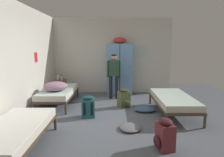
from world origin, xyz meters
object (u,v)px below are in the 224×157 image
bed_left_front (14,131)px  bedding_heap (56,86)px  clothes_pile_denim (146,109)px  locker_bank (120,68)px  bed_right (174,100)px  backpack_teal (89,107)px  shelf_unit (61,86)px  backpack_maroon (165,135)px  water_bottle (58,77)px  backpack_olive (125,99)px  lotion_bottle (62,78)px  bed_left_rear (59,92)px  person_traveler (114,72)px  clothes_pile_grey (131,127)px

bed_left_front → bedding_heap: 2.54m
clothes_pile_denim → locker_bank: bearing=107.4°
bed_right → backpack_teal: 2.21m
shelf_unit → backpack_maroon: 4.73m
bed_right → bedding_heap: size_ratio=2.77×
water_bottle → backpack_olive: bearing=-32.3°
lotion_bottle → backpack_maroon: lotion_bottle is taller
water_bottle → backpack_teal: 2.67m
bed_right → backpack_maroon: size_ratio=3.45×
locker_bank → bed_left_rear: bearing=-144.9°
bed_left_rear → backpack_olive: 2.00m
person_traveler → bed_left_front: bearing=-116.0°
lotion_bottle → clothes_pile_grey: size_ratio=0.34×
person_traveler → lotion_bottle: (-1.87, 0.44, -0.26)m
clothes_pile_grey → backpack_olive: bearing=91.4°
bed_right → water_bottle: 4.11m
bed_right → bed_left_rear: size_ratio=1.00×
locker_bank → bed_left_front: locker_bank is taller
bed_left_rear → clothes_pile_denim: (2.53, -0.67, -0.32)m
lotion_bottle → clothes_pile_denim: size_ratio=0.31×
bed_right → clothes_pile_denim: (-0.70, 0.19, -0.32)m
locker_bank → backpack_teal: size_ratio=3.76×
locker_bank → water_bottle: 2.26m
bedding_heap → lotion_bottle: (-0.17, 1.37, 0.03)m
backpack_maroon → bed_left_front: bearing=-177.3°
shelf_unit → clothes_pile_denim: bearing=-33.2°
lotion_bottle → backpack_olive: size_ratio=0.32×
bed_left_front → clothes_pile_denim: size_ratio=3.33×
person_traveler → lotion_bottle: person_traveler is taller
bed_left_front → water_bottle: 3.99m
locker_bank → bed_right: 2.64m
backpack_teal → backpack_olive: same height
bedding_heap → lotion_bottle: bearing=97.1°
bed_right → clothes_pile_denim: size_ratio=3.33×
bedding_heap → clothes_pile_denim: bearing=-9.2°
bed_left_rear → backpack_teal: bearing=-46.6°
bed_left_rear → person_traveler: bearing=21.6°
shelf_unit → water_bottle: size_ratio=2.58×
bedding_heap → water_bottle: water_bottle is taller
clothes_pile_grey → bed_left_front: bearing=-154.8°
shelf_unit → backpack_olive: shelf_unit is taller
backpack_teal → backpack_olive: (0.94, 0.80, 0.00)m
bed_right → bedding_heap: bearing=169.4°
locker_bank → bed_right: (1.32, -2.20, -0.59)m
bed_left_rear → clothes_pile_grey: 2.75m
shelf_unit → lotion_bottle: 0.31m
bed_left_front → bed_right: same height
shelf_unit → bed_left_front: 3.95m
bed_right → water_bottle: (-3.56, 2.03, 0.29)m
bed_left_rear → water_bottle: bearing=105.8°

